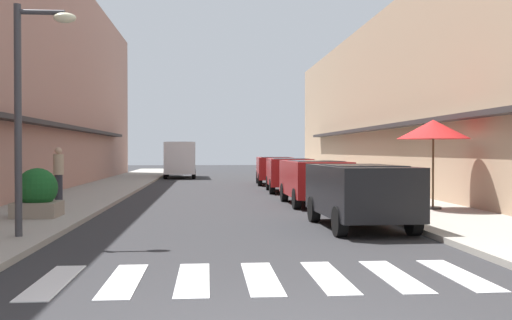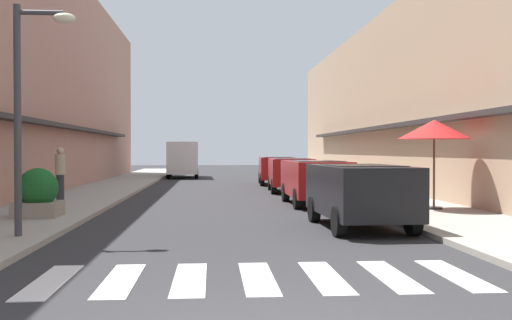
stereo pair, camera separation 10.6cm
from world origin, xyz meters
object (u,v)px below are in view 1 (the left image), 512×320
Objects in this scene: parked_car_far at (289,171)px; pedestrian_walking_near at (59,172)px; parked_car_distant at (274,167)px; planter_far at (350,180)px; delivery_van at (180,157)px; street_lamp at (29,92)px; cafe_umbrella at (433,130)px; planter_midblock at (37,194)px; parked_car_mid at (314,177)px; parked_car_near at (360,189)px.

pedestrian_walking_near is (-8.50, -5.12, 0.15)m from parked_car_far.
parked_car_distant is 8.40m from planter_far.
parked_car_distant is (0.00, 5.64, 0.00)m from parked_car_far.
planter_far is (7.45, -16.60, -0.78)m from delivery_van.
street_lamp reaches higher than parked_car_far.
pedestrian_walking_near reaches higher than parked_car_far.
parked_car_distant is 3.57× the size of planter_far.
planter_far is at bearing -49.57° from parked_car_far.
cafe_umbrella reaches higher than pedestrian_walking_near.
cafe_umbrella is (9.91, 4.64, -0.55)m from street_lamp.
parked_car_distant reaches higher than planter_midblock.
cafe_umbrella reaches higher than parked_car_mid.
cafe_umbrella reaches higher than parked_car_far.
planter_midblock is 12.51m from planter_far.
delivery_van is at bearing 122.22° from parked_car_distant.
pedestrian_walking_near is (-3.15, -19.25, -0.34)m from delivery_van.
parked_car_distant is at bearing 90.00° from parked_car_far.
parked_car_far is 0.73× the size of delivery_van.
planter_midblock is at bearing -95.78° from delivery_van.
parked_car_mid and parked_car_far have the same top height.
parked_car_near is at bearing -14.15° from planter_midblock.
planter_midblock is at bearing 165.85° from parked_car_near.
parked_car_far is (0.00, 6.18, -0.00)m from parked_car_mid.
street_lamp is 3.66× the size of planter_midblock.
cafe_umbrella is 2.24× the size of planter_far.
delivery_van is 24.56m from cafe_umbrella.
pedestrian_walking_near is at bearing 161.44° from cafe_umbrella.
street_lamp is at bearing -93.34° from delivery_van.
parked_car_mid is 6.18m from parked_car_far.
parked_car_mid is 3.66× the size of planter_far.
street_lamp is (-6.96, -19.25, 2.02)m from parked_car_distant.
planter_far is (2.11, -8.12, -0.30)m from parked_car_distant.
street_lamp reaches higher than parked_car_near.
parked_car_mid is 21.00m from delivery_van.
planter_far is (2.11, 9.61, -0.30)m from parked_car_near.
parked_car_far and parked_car_distant have the same top height.
delivery_van is 24.38m from planter_midblock.
parked_car_far is 9.92m from pedestrian_walking_near.
street_lamp is 1.77× the size of cafe_umbrella.
parked_car_mid is at bearing -90.00° from parked_car_distant.
planter_midblock is (-7.80, 1.97, -0.23)m from parked_car_near.
parked_car_near is at bearing -102.39° from planter_far.
parked_car_distant is 2.28× the size of pedestrian_walking_near.
parked_car_distant is (0.00, 11.82, -0.00)m from parked_car_mid.
delivery_van is 4.79× the size of planter_far.
parked_car_distant is 0.75× the size of delivery_van.
delivery_van is at bearing 86.66° from street_lamp.
pedestrian_walking_near reaches higher than parked_car_near.
street_lamp is at bearing -76.54° from planter_midblock.
parked_car_near is at bearing -90.00° from parked_car_distant.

